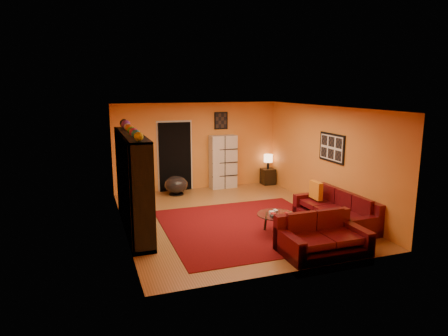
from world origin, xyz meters
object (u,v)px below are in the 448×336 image
object	(u,v)px
loveseat	(321,237)
bowl_chair	(176,185)
tv	(136,185)
sofa	(338,211)
table_lamp	(268,159)
storage_cabinet	(223,162)
coffee_table	(276,216)
side_table	(268,176)
entertainment_unit	(133,182)

from	to	relation	value
loveseat	bowl_chair	world-z (taller)	loveseat
tv	loveseat	xyz separation A→B (m)	(3.10, -2.37, -0.70)
sofa	table_lamp	world-z (taller)	table_lamp
storage_cabinet	table_lamp	xyz separation A→B (m)	(1.50, -0.05, 0.01)
loveseat	table_lamp	size ratio (longest dim) A/B	3.48
tv	sofa	bearing A→B (deg)	-104.47
table_lamp	tv	bearing A→B (deg)	-148.05
loveseat	sofa	bearing A→B (deg)	-45.34
coffee_table	loveseat	bearing A→B (deg)	-73.53
side_table	bowl_chair	bearing A→B (deg)	-174.62
coffee_table	table_lamp	size ratio (longest dim) A/B	1.76
tv	coffee_table	distance (m)	3.07
loveseat	tv	bearing A→B (deg)	52.55
side_table	storage_cabinet	bearing A→B (deg)	178.09
entertainment_unit	tv	world-z (taller)	entertainment_unit
loveseat	side_table	world-z (taller)	loveseat
loveseat	side_table	bearing A→B (deg)	-14.93
storage_cabinet	bowl_chair	world-z (taller)	storage_cabinet
storage_cabinet	table_lamp	distance (m)	1.50
sofa	entertainment_unit	bearing A→B (deg)	163.41
entertainment_unit	bowl_chair	xyz separation A→B (m)	(1.48, 2.46, -0.76)
sofa	bowl_chair	bearing A→B (deg)	127.16
entertainment_unit	side_table	world-z (taller)	entertainment_unit
entertainment_unit	bowl_chair	size ratio (longest dim) A/B	4.52
bowl_chair	entertainment_unit	bearing A→B (deg)	-120.98
tv	loveseat	size ratio (longest dim) A/B	0.57
sofa	loveseat	distance (m)	1.77
bowl_chair	side_table	bearing A→B (deg)	5.38
bowl_chair	side_table	world-z (taller)	bowl_chair
loveseat	coffee_table	distance (m)	1.22
entertainment_unit	sofa	world-z (taller)	entertainment_unit
storage_cabinet	side_table	world-z (taller)	storage_cabinet
coffee_table	side_table	size ratio (longest dim) A/B	1.62
loveseat	storage_cabinet	bearing A→B (deg)	1.33
sofa	storage_cabinet	distance (m)	4.23
entertainment_unit	tv	bearing A→B (deg)	-39.51
coffee_table	side_table	bearing A→B (deg)	66.73
bowl_chair	tv	bearing A→B (deg)	-119.71
entertainment_unit	sofa	xyz separation A→B (m)	(4.41, -1.17, -0.76)
tv	table_lamp	size ratio (longest dim) A/B	1.99
tv	storage_cabinet	size ratio (longest dim) A/B	0.57
storage_cabinet	side_table	distance (m)	1.60
tv	bowl_chair	distance (m)	2.97
storage_cabinet	tv	bearing A→B (deg)	-139.49
loveseat	side_table	xyz separation A→B (m)	(1.37, 5.16, -0.03)
entertainment_unit	table_lamp	bearing A→B (deg)	31.29
sofa	table_lamp	distance (m)	3.96
entertainment_unit	side_table	size ratio (longest dim) A/B	6.00
sofa	side_table	bearing A→B (deg)	86.58
coffee_table	bowl_chair	world-z (taller)	bowl_chair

